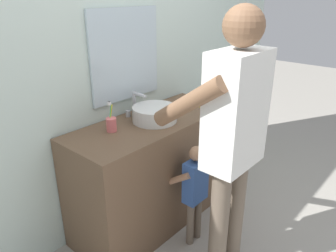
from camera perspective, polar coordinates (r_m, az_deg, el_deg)
name	(u,v)px	position (r m, az deg, el deg)	size (l,w,h in m)	color
ground_plane	(182,233)	(2.72, 2.49, -18.07)	(14.00, 14.00, 0.00)	#9E998E
back_wall	(121,51)	(2.53, -8.21, 12.77)	(4.40, 0.10, 2.70)	silver
vanity_cabinet	(154,172)	(2.63, -2.48, -7.93)	(1.36, 0.54, 0.88)	brown
sink_basin	(155,114)	(2.40, -2.33, 2.17)	(0.33, 0.33, 0.11)	silver
faucet	(136,105)	(2.53, -5.67, 3.74)	(0.18, 0.14, 0.18)	#B7BABF
toothbrush_cup	(111,124)	(2.26, -9.85, 0.41)	(0.07, 0.07, 0.21)	#D86666
child_toddler	(194,186)	(2.39, 4.63, -10.46)	(0.24, 0.24, 0.79)	#6B5B4C
adult_parent	(232,127)	(1.96, 11.16, -0.19)	(0.53, 0.56, 1.71)	#6B5B4C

